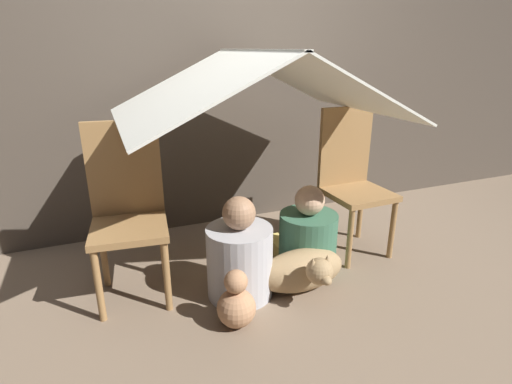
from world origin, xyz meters
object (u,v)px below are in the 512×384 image
Objects in this scene: chair_right at (352,177)px; dog at (303,270)px; person_second at (308,238)px; person_front at (240,257)px; chair_left at (128,207)px.

chair_right is 1.84× the size of dog.
person_second is (-0.41, -0.17, -0.29)m from chair_right.
chair_right is 0.96m from person_front.
chair_left reaches higher than person_second.
person_front is (0.53, -0.26, -0.28)m from chair_left.
chair_right is 0.75m from dog.
chair_left is at bearing 157.11° from dog.
person_second is (1.01, -0.17, -0.29)m from chair_left.
person_second is at bearing -3.37° from chair_left.
person_front is (-0.88, -0.26, -0.28)m from chair_right.
chair_right is 0.53m from person_second.
chair_right reaches higher than dog.
chair_left is 1.84× the size of dog.
person_front reaches higher than person_second.
chair_left is 1.06m from person_second.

